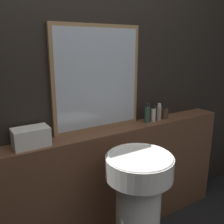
% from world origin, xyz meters
% --- Properties ---
extents(wall_back, '(8.00, 0.06, 2.50)m').
position_xyz_m(wall_back, '(0.00, 1.42, 1.25)').
color(wall_back, black).
rests_on(wall_back, ground_plane).
extents(vanity_counter, '(2.44, 0.19, 0.90)m').
position_xyz_m(vanity_counter, '(0.00, 1.30, 0.45)').
color(vanity_counter, brown).
rests_on(vanity_counter, ground_plane).
extents(pedestal_sink, '(0.41, 0.41, 0.87)m').
position_xyz_m(pedestal_sink, '(0.09, 0.89, 0.50)').
color(pedestal_sink, white).
rests_on(pedestal_sink, ground_plane).
extents(mirror, '(0.69, 0.03, 0.74)m').
position_xyz_m(mirror, '(0.08, 1.37, 1.27)').
color(mirror, '#937047').
rests_on(mirror, vanity_counter).
extents(towel_stack, '(0.22, 0.13, 0.12)m').
position_xyz_m(towel_stack, '(-0.43, 1.30, 0.96)').
color(towel_stack, silver).
rests_on(towel_stack, vanity_counter).
extents(shampoo_bottle, '(0.04, 0.04, 0.16)m').
position_xyz_m(shampoo_bottle, '(0.49, 1.30, 0.97)').
color(shampoo_bottle, '#2D4C3D').
rests_on(shampoo_bottle, vanity_counter).
extents(conditioner_bottle, '(0.04, 0.04, 0.13)m').
position_xyz_m(conditioner_bottle, '(0.55, 1.30, 0.96)').
color(conditioner_bottle, beige).
rests_on(conditioner_bottle, vanity_counter).
extents(lotion_bottle, '(0.04, 0.04, 0.14)m').
position_xyz_m(lotion_bottle, '(0.61, 1.30, 0.96)').
color(lotion_bottle, gray).
rests_on(lotion_bottle, vanity_counter).
extents(body_wash_bottle, '(0.05, 0.05, 0.11)m').
position_xyz_m(body_wash_bottle, '(0.68, 1.30, 0.95)').
color(body_wash_bottle, '#4C3823').
rests_on(body_wash_bottle, vanity_counter).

